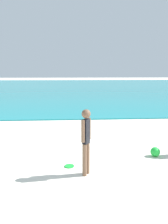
# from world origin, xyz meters

# --- Properties ---
(water) EXTENTS (160.00, 60.00, 0.06)m
(water) POSITION_xyz_m (0.00, 40.02, 0.03)
(water) COLOR teal
(water) RESTS_ON ground
(person_standing) EXTENTS (0.25, 0.33, 1.67)m
(person_standing) POSITION_xyz_m (-0.19, 3.41, 0.95)
(person_standing) COLOR brown
(person_standing) RESTS_ON ground
(frisbee) EXTENTS (0.27, 0.27, 0.03)m
(frisbee) POSITION_xyz_m (-0.61, 3.93, 0.01)
(frisbee) COLOR green
(frisbee) RESTS_ON ground
(beach_ball) EXTENTS (0.29, 0.29, 0.29)m
(beach_ball) POSITION_xyz_m (2.03, 4.51, 0.15)
(beach_ball) COLOR green
(beach_ball) RESTS_ON ground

